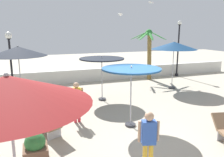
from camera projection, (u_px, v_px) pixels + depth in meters
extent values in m
plane|color=#B2A893|center=(139.00, 130.00, 8.64)|extent=(56.00, 56.00, 0.00)
cube|color=silver|center=(86.00, 75.00, 16.54)|extent=(25.20, 0.30, 0.94)
cylinder|color=#333338|center=(130.00, 125.00, 9.05)|extent=(0.42, 0.42, 0.08)
cylinder|color=#A5A5AD|center=(131.00, 98.00, 8.81)|extent=(0.05, 0.05, 2.33)
cylinder|color=navy|center=(131.00, 69.00, 8.57)|extent=(2.26, 2.26, 0.06)
sphere|color=#99999E|center=(131.00, 67.00, 8.55)|extent=(0.08, 0.08, 0.08)
cylinder|color=#333338|center=(172.00, 88.00, 14.81)|extent=(0.44, 0.44, 0.08)
cylinder|color=#A5A5AD|center=(173.00, 69.00, 14.55)|extent=(0.05, 0.05, 2.59)
cone|color=navy|center=(174.00, 46.00, 14.23)|extent=(2.85, 2.85, 0.47)
sphere|color=#99999E|center=(174.00, 42.00, 14.18)|extent=(0.08, 0.08, 0.08)
cone|color=maroon|center=(8.00, 90.00, 3.58)|extent=(2.68, 2.68, 0.48)
sphere|color=#99999E|center=(6.00, 75.00, 3.53)|extent=(0.08, 0.08, 0.08)
cylinder|color=#333338|center=(23.00, 104.00, 11.58)|extent=(0.45, 0.45, 0.08)
cylinder|color=#A5A5AD|center=(21.00, 80.00, 11.32)|extent=(0.05, 0.05, 2.54)
cone|color=black|center=(18.00, 51.00, 11.01)|extent=(2.77, 2.77, 0.47)
sphere|color=#99999E|center=(18.00, 46.00, 10.96)|extent=(0.08, 0.08, 0.08)
cylinder|color=#333338|center=(102.00, 99.00, 12.38)|extent=(0.41, 0.41, 0.08)
cylinder|color=#A5A5AD|center=(102.00, 79.00, 12.14)|extent=(0.05, 0.05, 2.28)
cylinder|color=black|center=(102.00, 59.00, 11.90)|extent=(2.36, 2.36, 0.06)
sphere|color=#99999E|center=(102.00, 56.00, 11.88)|extent=(0.08, 0.08, 0.08)
cylinder|color=olive|center=(149.00, 56.00, 17.05)|extent=(0.41, 0.31, 3.54)
sphere|color=#308235|center=(149.00, 33.00, 16.64)|extent=(0.49, 0.49, 0.49)
ellipsoid|color=#308235|center=(158.00, 35.00, 16.89)|extent=(1.33, 0.27, 0.66)
ellipsoid|color=#308235|center=(149.00, 35.00, 17.37)|extent=(0.86, 1.23, 0.66)
ellipsoid|color=#308235|center=(142.00, 35.00, 17.26)|extent=(0.54, 1.33, 0.66)
ellipsoid|color=#308235|center=(139.00, 36.00, 16.84)|extent=(1.22, 0.88, 0.66)
ellipsoid|color=#308235|center=(144.00, 36.00, 16.14)|extent=(1.23, 0.87, 0.66)
ellipsoid|color=#308235|center=(151.00, 36.00, 15.99)|extent=(0.57, 1.32, 0.66)
ellipsoid|color=#308235|center=(158.00, 36.00, 16.33)|extent=(1.00, 1.14, 0.66)
cylinder|color=black|center=(176.00, 75.00, 18.67)|extent=(0.28, 0.28, 0.20)
cylinder|color=black|center=(178.00, 51.00, 18.25)|extent=(0.12, 0.12, 4.12)
cylinder|color=black|center=(180.00, 25.00, 17.82)|extent=(0.22, 0.22, 0.06)
sphere|color=white|center=(180.00, 23.00, 17.78)|extent=(0.33, 0.33, 0.33)
cylinder|color=black|center=(14.00, 91.00, 13.65)|extent=(0.28, 0.28, 0.20)
cylinder|color=black|center=(11.00, 67.00, 13.33)|extent=(0.12, 0.12, 3.24)
cylinder|color=black|center=(9.00, 39.00, 12.99)|extent=(0.22, 0.22, 0.06)
sphere|color=white|center=(8.00, 35.00, 12.95)|extent=(0.40, 0.40, 0.40)
cube|color=#B7B7BC|center=(35.00, 124.00, 8.80)|extent=(0.50, 0.30, 0.35)
cube|color=#B7B7BC|center=(54.00, 134.00, 7.96)|extent=(0.50, 0.30, 0.35)
cube|color=#8C6B4C|center=(44.00, 124.00, 8.35)|extent=(1.15, 1.49, 0.08)
cube|color=#8C6B4C|center=(59.00, 125.00, 7.70)|extent=(0.73, 0.72, 0.52)
cube|color=#8C6B4C|center=(221.00, 121.00, 8.02)|extent=(0.66, 0.63, 0.52)
cube|color=#3359B2|center=(149.00, 132.00, 5.80)|extent=(0.41, 0.33, 0.62)
sphere|color=tan|center=(149.00, 116.00, 5.71)|extent=(0.24, 0.24, 0.24)
cylinder|color=tan|center=(158.00, 131.00, 5.81)|extent=(0.08, 0.08, 0.56)
cylinder|color=tan|center=(139.00, 131.00, 5.77)|extent=(0.08, 0.08, 0.56)
cylinder|color=#D8333F|center=(79.00, 112.00, 9.34)|extent=(0.12, 0.12, 0.86)
cylinder|color=#D8333F|center=(75.00, 113.00, 9.29)|extent=(0.12, 0.12, 0.86)
cube|color=gold|center=(76.00, 95.00, 9.16)|extent=(0.37, 0.25, 0.61)
sphere|color=tan|center=(76.00, 85.00, 9.07)|extent=(0.23, 0.23, 0.23)
cylinder|color=tan|center=(82.00, 94.00, 9.23)|extent=(0.08, 0.08, 0.55)
cylinder|color=tan|center=(71.00, 95.00, 9.08)|extent=(0.08, 0.08, 0.55)
ellipsoid|color=white|center=(151.00, 2.00, 17.34)|extent=(0.31, 0.31, 0.12)
sphere|color=white|center=(149.00, 2.00, 17.41)|extent=(0.10, 0.10, 0.10)
cube|color=silver|center=(150.00, 2.00, 17.12)|extent=(0.44, 0.45, 0.05)
cube|color=silver|center=(152.00, 2.00, 17.56)|extent=(0.44, 0.45, 0.06)
ellipsoid|color=white|center=(120.00, 14.00, 17.35)|extent=(0.34, 0.23, 0.12)
sphere|color=white|center=(118.00, 14.00, 17.35)|extent=(0.10, 0.10, 0.10)
cube|color=silver|center=(120.00, 14.00, 17.02)|extent=(0.38, 0.67, 0.06)
cube|color=silver|center=(121.00, 14.00, 17.67)|extent=(0.38, 0.66, 0.19)
cube|color=brown|center=(36.00, 153.00, 6.68)|extent=(0.70, 0.70, 0.40)
sphere|color=#2D6B33|center=(35.00, 142.00, 6.61)|extent=(0.60, 0.60, 0.60)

